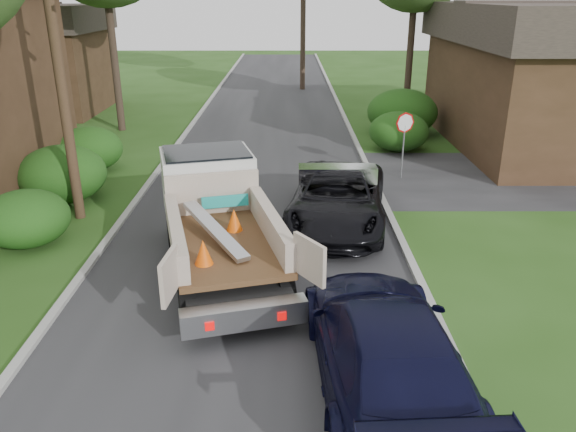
# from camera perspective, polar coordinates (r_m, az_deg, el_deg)

# --- Properties ---
(ground) EXTENTS (120.00, 120.00, 0.00)m
(ground) POSITION_cam_1_polar(r_m,az_deg,el_deg) (12.93, -4.22, -8.37)
(ground) COLOR #244714
(ground) RESTS_ON ground
(road) EXTENTS (8.00, 90.00, 0.02)m
(road) POSITION_cam_1_polar(r_m,az_deg,el_deg) (22.14, -2.46, 4.69)
(road) COLOR #28282B
(road) RESTS_ON ground
(curb_left) EXTENTS (0.20, 90.00, 0.12)m
(curb_left) POSITION_cam_1_polar(r_m,az_deg,el_deg) (22.67, -12.90, 4.71)
(curb_left) COLOR #9E9E99
(curb_left) RESTS_ON ground
(curb_right) EXTENTS (0.20, 90.00, 0.12)m
(curb_right) POSITION_cam_1_polar(r_m,az_deg,el_deg) (22.33, 8.15, 4.79)
(curb_right) COLOR #9E9E99
(curb_right) RESTS_ON ground
(stop_sign) EXTENTS (0.71, 0.32, 2.48)m
(stop_sign) POSITION_cam_1_polar(r_m,az_deg,el_deg) (21.13, 11.74, 8.41)
(stop_sign) COLOR slate
(stop_sign) RESTS_ON ground
(utility_pole) EXTENTS (2.42, 1.25, 10.00)m
(utility_pole) POSITION_cam_1_polar(r_m,az_deg,el_deg) (17.42, -22.54, 15.87)
(utility_pole) COLOR #382619
(utility_pole) RESTS_ON ground
(house_left_far) EXTENTS (7.56, 7.56, 6.00)m
(house_left_far) POSITION_cam_1_polar(r_m,az_deg,el_deg) (36.33, -24.26, 14.45)
(house_left_far) COLOR #392617
(house_left_far) RESTS_ON ground
(house_right) EXTENTS (9.72, 12.96, 6.20)m
(house_right) POSITION_cam_1_polar(r_m,az_deg,el_deg) (28.10, 26.09, 12.79)
(house_right) COLOR #392617
(house_right) RESTS_ON ground
(hedge_left_a) EXTENTS (2.34, 2.34, 1.53)m
(hedge_left_a) POSITION_cam_1_polar(r_m,az_deg,el_deg) (16.85, -25.08, -0.22)
(hedge_left_a) COLOR #0E3E10
(hedge_left_a) RESTS_ON ground
(hedge_left_b) EXTENTS (2.86, 2.86, 1.87)m
(hedge_left_b) POSITION_cam_1_polar(r_m,az_deg,el_deg) (19.94, -21.97, 3.98)
(hedge_left_b) COLOR #0E3E10
(hedge_left_b) RESTS_ON ground
(hedge_left_c) EXTENTS (2.60, 2.60, 1.70)m
(hedge_left_c) POSITION_cam_1_polar(r_m,az_deg,el_deg) (23.22, -19.62, 6.42)
(hedge_left_c) COLOR #0E3E10
(hedge_left_c) RESTS_ON ground
(hedge_right_a) EXTENTS (2.60, 2.60, 1.70)m
(hedge_right_a) POSITION_cam_1_polar(r_m,az_deg,el_deg) (25.28, 11.19, 8.43)
(hedge_right_a) COLOR #0E3E10
(hedge_right_a) RESTS_ON ground
(hedge_right_b) EXTENTS (3.38, 3.38, 2.21)m
(hedge_right_b) POSITION_cam_1_polar(r_m,az_deg,el_deg) (28.24, 11.52, 10.30)
(hedge_right_b) COLOR #0E3E10
(hedge_right_b) RESTS_ON ground
(flatbed_truck) EXTENTS (4.35, 7.13, 2.53)m
(flatbed_truck) POSITION_cam_1_polar(r_m,az_deg,el_deg) (14.52, -7.52, 0.97)
(flatbed_truck) COLOR black
(flatbed_truck) RESTS_ON ground
(black_pickup) EXTENTS (3.53, 6.23, 1.64)m
(black_pickup) POSITION_cam_1_polar(r_m,az_deg,el_deg) (16.71, 5.08, 1.86)
(black_pickup) COLOR black
(black_pickup) RESTS_ON ground
(navy_suv) EXTENTS (2.72, 6.01, 1.71)m
(navy_suv) POSITION_cam_1_polar(r_m,az_deg,el_deg) (9.97, 9.84, -12.89)
(navy_suv) COLOR black
(navy_suv) RESTS_ON ground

